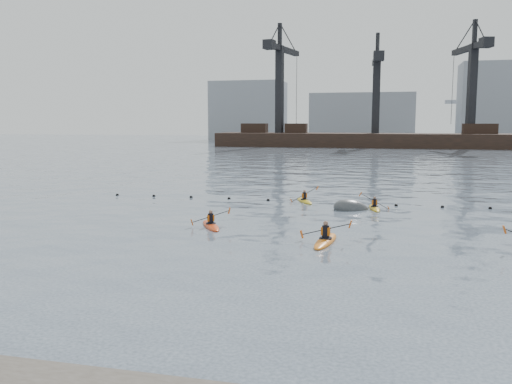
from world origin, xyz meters
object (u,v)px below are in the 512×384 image
kayaker_5 (304,200)px  kayaker_0 (325,240)px  kayaker_2 (211,225)px  mooring_buoy (351,209)px  kayaker_3 (374,207)px

kayaker_5 → kayaker_0: bearing=-103.2°
kayaker_0 → kayaker_2: kayaker_0 is taller
mooring_buoy → kayaker_5: bearing=142.9°
kayaker_3 → kayaker_5: 5.40m
kayaker_2 → mooring_buoy: size_ratio=1.26×
mooring_buoy → kayaker_0: bearing=-92.8°
kayaker_0 → kayaker_5: 13.19m
kayaker_5 → mooring_buoy: size_ratio=1.18×
kayaker_5 → mooring_buoy: (3.53, -2.67, -0.09)m
kayaker_3 → mooring_buoy: size_ratio=1.19×
kayaker_2 → mooring_buoy: kayaker_2 is taller
kayaker_5 → kayaker_2: bearing=-135.0°
kayaker_0 → kayaker_3: kayaker_0 is taller
kayaker_3 → kayaker_5: bearing=147.2°
kayaker_2 → kayaker_5: (3.52, 10.46, -0.01)m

